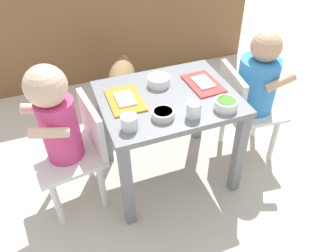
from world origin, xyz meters
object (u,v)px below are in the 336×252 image
(food_tray_left, at_px, (125,100))
(veggie_bowl_far, at_px, (159,81))
(dining_table, at_px, (168,113))
(seated_child_left, at_px, (61,124))
(cereal_bowl_right_side, at_px, (163,114))
(water_cup_left, at_px, (194,110))
(water_cup_right, at_px, (130,123))
(food_tray_right, at_px, (203,83))
(dog, at_px, (121,80))
(seated_child_right, at_px, (255,84))
(cereal_bowl_left_side, at_px, (226,104))

(food_tray_left, distance_m, veggie_bowl_far, 0.19)
(dining_table, height_order, seated_child_left, seated_child_left)
(cereal_bowl_right_side, bearing_deg, water_cup_left, -18.08)
(water_cup_right, height_order, cereal_bowl_right_side, water_cup_right)
(food_tray_left, bearing_deg, food_tray_right, -0.00)
(dog, distance_m, veggie_bowl_far, 0.61)
(seated_child_left, distance_m, water_cup_left, 0.53)
(dining_table, distance_m, food_tray_right, 0.21)
(dog, relative_size, veggie_bowl_far, 4.62)
(seated_child_right, distance_m, water_cup_right, 0.69)
(water_cup_left, relative_size, cereal_bowl_left_side, 0.68)
(cereal_bowl_left_side, bearing_deg, dog, 107.09)
(food_tray_right, bearing_deg, seated_child_right, -4.42)
(water_cup_right, xyz_separation_m, veggie_bowl_far, (0.21, 0.25, -0.00))
(seated_child_left, height_order, cereal_bowl_right_side, seated_child_left)
(seated_child_left, height_order, dog, seated_child_left)
(dining_table, distance_m, dog, 0.66)
(dining_table, height_order, seated_child_right, seated_child_right)
(water_cup_right, distance_m, cereal_bowl_left_side, 0.40)
(dog, relative_size, cereal_bowl_left_side, 4.89)
(food_tray_left, height_order, veggie_bowl_far, veggie_bowl_far)
(dining_table, bearing_deg, cereal_bowl_left_side, -42.62)
(dining_table, distance_m, seated_child_left, 0.46)
(veggie_bowl_far, bearing_deg, water_cup_left, -80.07)
(dog, height_order, food_tray_right, food_tray_right)
(seated_child_left, distance_m, cereal_bowl_right_side, 0.41)
(cereal_bowl_left_side, bearing_deg, cereal_bowl_right_side, 171.87)
(dog, xyz_separation_m, cereal_bowl_right_side, (-0.01, -0.77, 0.28))
(seated_child_right, bearing_deg, water_cup_right, -166.62)
(veggie_bowl_far, bearing_deg, dog, 96.03)
(food_tray_left, xyz_separation_m, food_tray_right, (0.36, -0.00, -0.00))
(food_tray_left, relative_size, food_tray_right, 0.99)
(dining_table, xyz_separation_m, seated_child_left, (-0.45, -0.00, 0.07))
(dining_table, distance_m, cereal_bowl_right_side, 0.19)
(dog, xyz_separation_m, cereal_bowl_left_side, (0.25, -0.80, 0.28))
(veggie_bowl_far, bearing_deg, food_tray_left, -158.48)
(dog, distance_m, food_tray_left, 0.67)
(seated_child_right, relative_size, dog, 1.49)
(food_tray_left, distance_m, cereal_bowl_left_side, 0.42)
(cereal_bowl_left_side, bearing_deg, seated_child_left, 165.11)
(seated_child_right, bearing_deg, dining_table, -178.93)
(water_cup_right, distance_m, veggie_bowl_far, 0.32)
(seated_child_left, relative_size, water_cup_right, 11.09)
(dining_table, distance_m, food_tray_left, 0.21)
(dining_table, xyz_separation_m, food_tray_right, (0.18, 0.03, 0.10))
(water_cup_left, distance_m, cereal_bowl_left_side, 0.14)
(seated_child_right, xyz_separation_m, cereal_bowl_right_side, (-0.53, -0.14, 0.06))
(water_cup_left, relative_size, cereal_bowl_right_side, 0.71)
(food_tray_left, height_order, water_cup_right, water_cup_right)
(dog, bearing_deg, cereal_bowl_left_side, -72.91)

